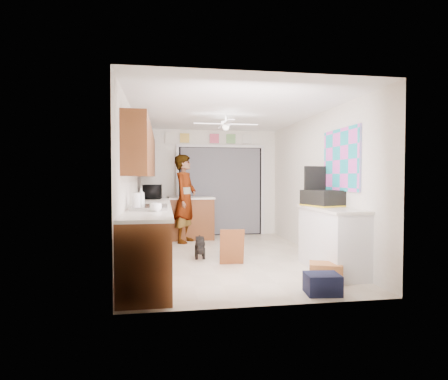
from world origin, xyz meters
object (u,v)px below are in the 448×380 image
dog (200,247)px  cup (156,207)px  paper_towel_roll (136,201)px  cardboard_box (326,273)px  suitcase (322,198)px  microwave (153,192)px  man (185,199)px  navy_crate (322,284)px  soap_bottle (141,197)px

dog → cup: bearing=-112.7°
paper_towel_roll → cardboard_box: (2.46, -0.61, -0.93)m
paper_towel_roll → suitcase: 2.79m
paper_towel_roll → dog: (0.97, 1.16, -0.86)m
microwave → suitcase: microwave is taller
man → suitcase: bearing=-117.8°
microwave → cup: size_ratio=3.73×
cardboard_box → navy_crate: cardboard_box is taller
navy_crate → suitcase: bearing=66.4°
cup → suitcase: (2.51, 0.49, 0.07)m
cup → paper_towel_roll: paper_towel_roll is taller
paper_towel_roll → dog: size_ratio=0.47×
paper_towel_roll → cardboard_box: paper_towel_roll is taller
cup → suitcase: 2.55m
navy_crate → man: man is taller
soap_bottle → navy_crate: bearing=-37.3°
microwave → cup: microwave is taller
cup → cardboard_box: size_ratio=0.34×
suitcase → man: 3.19m
soap_bottle → suitcase: 2.78m
soap_bottle → suitcase: (2.75, -0.40, -0.03)m
soap_bottle → cardboard_box: size_ratio=0.71×
paper_towel_roll → man: man is taller
cup → paper_towel_roll: bearing=135.8°
navy_crate → man: size_ratio=0.21×
suitcase → navy_crate: suitcase is taller
paper_towel_roll → cardboard_box: bearing=-14.0°
suitcase → man: bearing=111.7°
soap_bottle → man: size_ratio=0.16×
cup → navy_crate: 2.27m
soap_bottle → cardboard_box: 2.89m
microwave → navy_crate: 4.29m
paper_towel_roll → navy_crate: (2.22, -1.04, -0.94)m
dog → cardboard_box: bearing=-46.7°
dog → suitcase: bearing=-24.0°
dog → navy_crate: bearing=-57.0°
soap_bottle → navy_crate: soap_bottle is taller
navy_crate → man: 4.12m
suitcase → paper_towel_roll: bearing=168.5°
cup → suitcase: bearing=11.1°
dog → microwave: bearing=124.0°
soap_bottle → cup: 0.93m
man → microwave: bearing=128.0°
man → navy_crate: bearing=-135.3°
cup → paper_towel_roll: size_ratio=0.60×
soap_bottle → cup: size_ratio=2.12×
paper_towel_roll → dog: 1.75m
cup → dog: 1.78m
cup → navy_crate: size_ratio=0.35×
soap_bottle → man: man is taller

